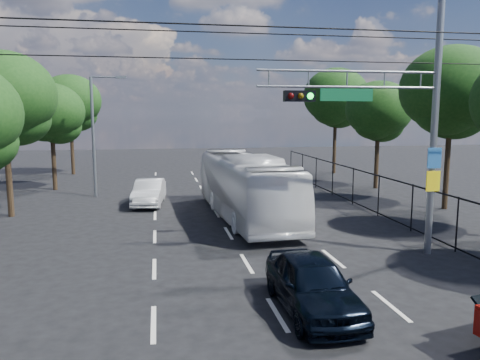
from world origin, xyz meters
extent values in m
cube|color=beige|center=(-3.00, 4.00, 0.01)|extent=(0.12, 2.00, 0.01)
cube|color=beige|center=(-3.00, 8.00, 0.01)|extent=(0.12, 2.00, 0.01)
cube|color=beige|center=(-3.00, 12.00, 0.01)|extent=(0.12, 2.00, 0.01)
cube|color=beige|center=(-3.00, 16.00, 0.01)|extent=(0.12, 2.00, 0.01)
cube|color=beige|center=(-3.00, 20.00, 0.01)|extent=(0.12, 2.00, 0.01)
cube|color=beige|center=(-3.00, 24.00, 0.01)|extent=(0.12, 2.00, 0.01)
cube|color=beige|center=(-3.00, 28.00, 0.01)|extent=(0.12, 2.00, 0.01)
cube|color=beige|center=(-3.00, 32.00, 0.01)|extent=(0.12, 2.00, 0.01)
cube|color=beige|center=(0.00, 4.00, 0.01)|extent=(0.12, 2.00, 0.01)
cube|color=beige|center=(0.00, 8.00, 0.01)|extent=(0.12, 2.00, 0.01)
cube|color=beige|center=(0.00, 12.00, 0.01)|extent=(0.12, 2.00, 0.01)
cube|color=beige|center=(0.00, 16.00, 0.01)|extent=(0.12, 2.00, 0.01)
cube|color=beige|center=(0.00, 20.00, 0.01)|extent=(0.12, 2.00, 0.01)
cube|color=beige|center=(0.00, 24.00, 0.01)|extent=(0.12, 2.00, 0.01)
cube|color=beige|center=(0.00, 28.00, 0.01)|extent=(0.12, 2.00, 0.01)
cube|color=beige|center=(0.00, 32.00, 0.01)|extent=(0.12, 2.00, 0.01)
cube|color=beige|center=(3.00, 4.00, 0.01)|extent=(0.12, 2.00, 0.01)
cube|color=beige|center=(3.00, 8.00, 0.01)|extent=(0.12, 2.00, 0.01)
cube|color=beige|center=(3.00, 12.00, 0.01)|extent=(0.12, 2.00, 0.01)
cube|color=beige|center=(3.00, 16.00, 0.01)|extent=(0.12, 2.00, 0.01)
cube|color=beige|center=(3.00, 20.00, 0.01)|extent=(0.12, 2.00, 0.01)
cube|color=beige|center=(3.00, 24.00, 0.01)|extent=(0.12, 2.00, 0.01)
cube|color=beige|center=(3.00, 28.00, 0.01)|extent=(0.12, 2.00, 0.01)
cube|color=beige|center=(3.00, 32.00, 0.01)|extent=(0.12, 2.00, 0.01)
cylinder|color=slate|center=(6.50, 8.00, 4.75)|extent=(0.24, 0.24, 9.50)
cylinder|color=slate|center=(3.40, 8.00, 6.25)|extent=(6.20, 0.08, 0.08)
cylinder|color=slate|center=(3.40, 8.00, 5.75)|extent=(6.20, 0.08, 0.08)
cube|color=black|center=(1.70, 8.00, 5.45)|extent=(1.00, 0.28, 0.35)
sphere|color=#3F0505|center=(1.38, 7.85, 5.45)|extent=(0.20, 0.20, 0.20)
sphere|color=#4C3805|center=(1.70, 7.85, 5.45)|extent=(0.20, 0.20, 0.20)
sphere|color=#0CE533|center=(2.02, 7.85, 5.45)|extent=(0.20, 0.20, 0.20)
cube|color=#0C562E|center=(3.30, 8.00, 5.50)|extent=(1.80, 0.05, 0.40)
cube|color=#225DA2|center=(6.48, 7.86, 3.40)|extent=(0.50, 0.04, 0.70)
cube|color=yellow|center=(6.48, 7.86, 2.60)|extent=(0.50, 0.04, 0.70)
cylinder|color=slate|center=(5.90, 8.00, 6.00)|extent=(0.05, 0.05, 0.50)
cylinder|color=slate|center=(4.60, 8.00, 6.00)|extent=(0.05, 0.05, 0.50)
cylinder|color=slate|center=(3.30, 8.00, 6.00)|extent=(0.05, 0.05, 0.50)
cylinder|color=slate|center=(2.00, 8.00, 6.00)|extent=(0.05, 0.05, 0.50)
cylinder|color=slate|center=(0.70, 8.00, 6.00)|extent=(0.05, 0.05, 0.50)
cylinder|color=slate|center=(-6.50, 22.00, 3.50)|extent=(0.18, 0.18, 7.00)
cylinder|color=slate|center=(-5.70, 22.00, 7.00)|extent=(1.60, 0.09, 0.09)
cube|color=slate|center=(-4.80, 22.00, 7.00)|extent=(0.60, 0.22, 0.15)
cylinder|color=black|center=(0.00, 6.00, 7.20)|extent=(22.00, 0.04, 0.04)
cylinder|color=black|center=(0.00, 9.50, 7.60)|extent=(22.00, 0.04, 0.04)
cylinder|color=black|center=(0.00, 11.00, 6.90)|extent=(22.00, 0.04, 0.04)
cube|color=black|center=(7.60, 12.00, 1.95)|extent=(0.04, 34.00, 0.06)
cube|color=black|center=(7.60, 12.00, 0.15)|extent=(0.04, 34.00, 0.06)
cylinder|color=black|center=(7.60, 8.00, 1.00)|extent=(0.06, 0.06, 2.00)
cylinder|color=black|center=(7.60, 11.00, 1.00)|extent=(0.06, 0.06, 2.00)
cylinder|color=black|center=(7.60, 14.00, 1.00)|extent=(0.06, 0.06, 2.00)
cylinder|color=black|center=(7.60, 17.00, 1.00)|extent=(0.06, 0.06, 2.00)
cylinder|color=black|center=(7.60, 20.00, 1.00)|extent=(0.06, 0.06, 2.00)
cylinder|color=black|center=(7.60, 23.00, 1.00)|extent=(0.06, 0.06, 2.00)
cylinder|color=black|center=(7.60, 26.00, 1.00)|extent=(0.06, 0.06, 2.00)
cylinder|color=black|center=(7.60, 29.00, 1.00)|extent=(0.06, 0.06, 2.00)
cylinder|color=black|center=(11.80, 15.00, 2.38)|extent=(0.28, 0.28, 4.76)
ellipsoid|color=black|center=(11.80, 15.00, 6.12)|extent=(5.10, 5.10, 4.33)
ellipsoid|color=black|center=(12.20, 15.30, 4.93)|extent=(3.40, 3.40, 2.72)
ellipsoid|color=black|center=(11.45, 14.80, 5.10)|extent=(3.23, 3.23, 2.58)
cylinder|color=black|center=(11.40, 22.00, 2.02)|extent=(0.28, 0.28, 4.03)
ellipsoid|color=black|center=(11.40, 22.00, 5.18)|extent=(4.32, 4.32, 3.67)
ellipsoid|color=black|center=(11.80, 22.30, 4.18)|extent=(2.88, 2.88, 2.30)
ellipsoid|color=black|center=(11.05, 21.80, 4.32)|extent=(2.74, 2.74, 2.19)
cylinder|color=black|center=(11.60, 30.00, 2.46)|extent=(0.28, 0.28, 4.93)
ellipsoid|color=black|center=(11.60, 30.00, 6.34)|extent=(5.28, 5.28, 4.49)
ellipsoid|color=black|center=(12.00, 30.30, 5.10)|extent=(3.52, 3.52, 2.82)
ellipsoid|color=black|center=(11.25, 29.80, 5.28)|extent=(3.34, 3.34, 2.68)
cylinder|color=black|center=(-9.80, 17.00, 2.24)|extent=(0.28, 0.28, 4.48)
ellipsoid|color=black|center=(-9.80, 17.00, 5.76)|extent=(4.80, 4.80, 4.08)
ellipsoid|color=black|center=(-9.40, 17.30, 4.64)|extent=(3.20, 3.20, 2.56)
cylinder|color=black|center=(-9.40, 25.00, 1.96)|extent=(0.28, 0.28, 3.92)
ellipsoid|color=black|center=(-9.40, 25.00, 5.04)|extent=(4.20, 4.20, 3.57)
ellipsoid|color=black|center=(-9.00, 25.30, 4.06)|extent=(2.80, 2.80, 2.24)
ellipsoid|color=black|center=(-9.75, 24.80, 4.20)|extent=(2.66, 2.66, 2.13)
cylinder|color=black|center=(-9.60, 33.00, 2.30)|extent=(0.28, 0.28, 4.59)
ellipsoid|color=black|center=(-9.60, 33.00, 5.90)|extent=(4.92, 4.92, 4.18)
ellipsoid|color=black|center=(-9.20, 33.30, 4.76)|extent=(3.28, 3.28, 2.62)
ellipsoid|color=black|center=(-9.95, 32.80, 4.92)|extent=(3.12, 3.12, 2.49)
imported|color=black|center=(0.90, 4.06, 0.71)|extent=(1.71, 4.16, 1.41)
imported|color=silver|center=(1.24, 14.76, 1.51)|extent=(3.22, 10.95, 3.01)
imported|color=silver|center=(-3.31, 18.81, 0.68)|extent=(1.90, 4.27, 1.36)
camera|label=1|loc=(-2.81, -6.59, 4.90)|focal=35.00mm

